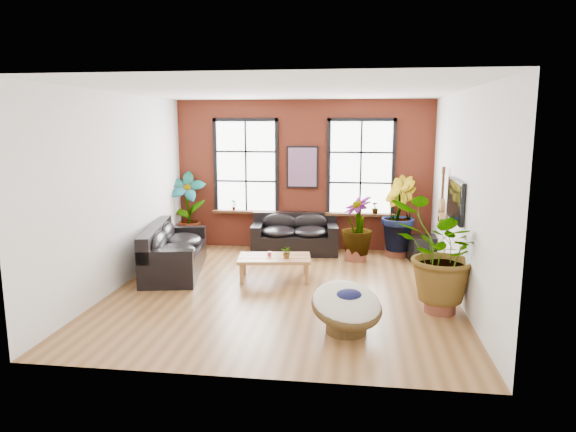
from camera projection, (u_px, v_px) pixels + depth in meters
The scene contains 19 objects.
room at pixel (285, 193), 9.03m from camera, with size 6.04×6.54×3.54m.
sofa_back at pixel (295, 235), 11.87m from camera, with size 2.04×1.14×0.90m.
sofa_left at pixel (172, 251), 10.28m from camera, with size 1.44×2.54×0.95m.
coffee_table at pixel (274, 259), 9.81m from camera, with size 1.46×0.96×0.53m.
papasan_chair at pixel (347, 306), 7.28m from camera, with size 1.35×1.35×0.76m.
poster at pixel (302, 167), 11.96m from camera, with size 0.74×0.06×0.98m.
tv_wall_unit at pixel (451, 204), 9.13m from camera, with size 0.13×1.86×1.20m.
media_box at pixel (424, 249), 11.16m from camera, with size 0.74×0.66×0.54m.
pot_back_left at pixel (189, 241), 12.30m from camera, with size 0.58×0.58×0.35m.
pot_back_right at pixel (397, 248), 11.58m from camera, with size 0.63×0.63×0.38m.
pot_right_wall at pixel (440, 301), 8.11m from camera, with size 0.64×0.64×0.36m.
pot_mid at pixel (356, 252), 11.22m from camera, with size 0.56×0.56×0.34m.
floor_plant_back_left at pixel (188, 207), 12.18m from camera, with size 0.89×0.60×1.69m, color #1C5817.
floor_plant_back_right at pixel (397, 213), 11.46m from camera, with size 0.91×0.74×1.66m, color #1C5817.
floor_plant_right_wall at pixel (441, 252), 7.98m from camera, with size 1.46×1.27×1.62m, color #1C5817.
floor_plant_mid at pixel (357, 225), 11.13m from camera, with size 0.71×0.71×1.27m, color #1C5817.
table_plant at pixel (287, 252), 9.68m from camera, with size 0.21×0.18×0.24m, color #1C5817.
sill_plant_left at pixel (234, 205), 12.28m from camera, with size 0.14×0.10×0.27m, color #1C5817.
sill_plant_right at pixel (375, 208), 11.85m from camera, with size 0.15×0.15×0.27m, color #1C5817.
Camera 1 is at (1.23, -8.73, 2.94)m, focal length 32.00 mm.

